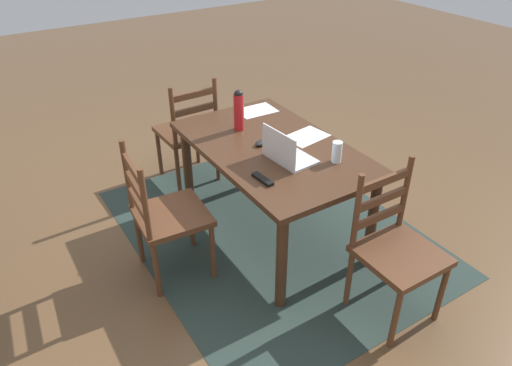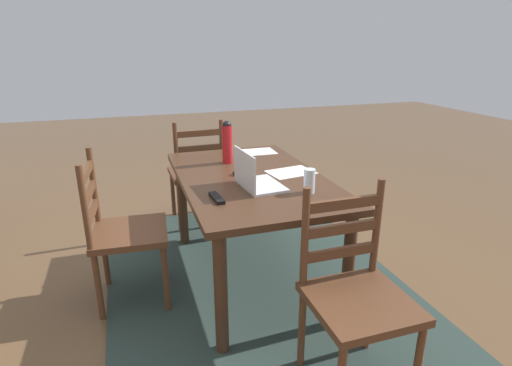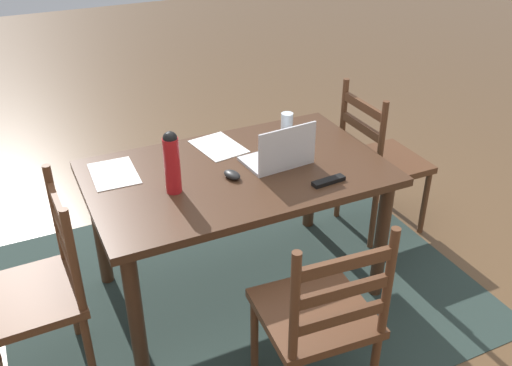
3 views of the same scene
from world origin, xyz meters
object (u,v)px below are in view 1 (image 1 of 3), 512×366
chair_right_far (188,132)px  tv_remote (263,179)px  chair_left_near (396,250)px  water_bottle (239,109)px  drinking_glass (337,152)px  dining_table (273,158)px  computer_mouse (261,143)px  laptop (286,153)px  chair_far_head (165,216)px

chair_right_far → tv_remote: (-1.35, 0.13, 0.28)m
chair_left_near → chair_right_far: (2.03, 0.35, 0.00)m
water_bottle → drinking_glass: size_ratio=2.14×
dining_table → chair_right_far: bearing=9.9°
chair_right_far → tv_remote: bearing=174.7°
chair_right_far → computer_mouse: chair_right_far is taller
laptop → computer_mouse: (0.27, 0.02, -0.04)m
chair_right_far → water_bottle: size_ratio=3.16×
drinking_glass → computer_mouse: size_ratio=1.40×
chair_far_head → chair_left_near: bearing=-135.7°
chair_right_far → laptop: size_ratio=2.82×
chair_far_head → computer_mouse: (0.05, -0.75, 0.29)m
dining_table → computer_mouse: size_ratio=14.55×
water_bottle → drinking_glass: 0.80m
chair_left_near → tv_remote: size_ratio=5.59×
laptop → computer_mouse: laptop is taller
chair_far_head → computer_mouse: 0.81m
chair_far_head → drinking_glass: size_ratio=6.77×
chair_far_head → chair_right_far: size_ratio=1.00×
chair_far_head → chair_right_far: bearing=-32.2°
chair_right_far → laptop: bearing=-174.0°
laptop → drinking_glass: size_ratio=2.40×
dining_table → water_bottle: bearing=10.6°
computer_mouse → tv_remote: (-0.39, 0.24, -0.01)m
chair_left_near → computer_mouse: size_ratio=9.50×
dining_table → chair_right_far: (1.02, 0.18, -0.18)m
chair_far_head → laptop: bearing=-105.8°
dining_table → tv_remote: bearing=138.2°
chair_right_far → computer_mouse: bearing=-173.3°
chair_left_near → computer_mouse: (1.07, 0.24, 0.29)m
chair_far_head → chair_left_near: same height
laptop → computer_mouse: 0.27m
chair_right_far → drinking_glass: bearing=-164.2°
tv_remote → chair_far_head: bearing=-38.3°
chair_right_far → chair_far_head: bearing=147.8°
chair_right_far → drinking_glass: size_ratio=6.77×
computer_mouse → drinking_glass: bearing=-164.5°
computer_mouse → chair_left_near: bearing=175.6°
chair_left_near → computer_mouse: chair_left_near is taller
laptop → water_bottle: water_bottle is taller
chair_left_near → laptop: 0.90m
chair_left_near → drinking_glass: chair_left_near is taller
water_bottle → computer_mouse: (-0.29, -0.00, -0.14)m
chair_far_head → water_bottle: (0.34, -0.75, 0.43)m
drinking_glass → tv_remote: (0.06, 0.53, -0.06)m
chair_far_head → computer_mouse: size_ratio=9.50×
chair_left_near → water_bottle: bearing=10.1°
chair_far_head → computer_mouse: chair_far_head is taller
chair_left_near → water_bottle: (1.36, 0.24, 0.43)m
water_bottle → computer_mouse: water_bottle is taller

